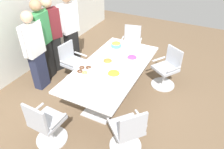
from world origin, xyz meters
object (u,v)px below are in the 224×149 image
(donut_platter, at_px, (85,70))
(plate_stack, at_px, (88,87))
(office_chair_1, at_px, (128,132))
(snack_bowl_pretzels, at_px, (108,62))
(snack_bowl_chips_orange, at_px, (114,74))
(office_chair_3, at_px, (131,45))
(snack_bowl_candy_mix, at_px, (132,58))
(office_chair_0, at_px, (46,125))
(person_standing_0, at_px, (35,51))
(person_standing_1, at_px, (42,40))
(office_chair_2, at_px, (167,70))
(person_standing_2, at_px, (52,34))
(conference_table, at_px, (112,71))
(office_chair_4, at_px, (73,64))
(person_standing_3, at_px, (70,28))
(snack_bowl_chips_yellow, at_px, (116,44))
(napkin_pile, at_px, (98,57))

(donut_platter, distance_m, plate_stack, 0.54)
(office_chair_1, distance_m, snack_bowl_pretzels, 1.54)
(snack_bowl_pretzels, height_order, snack_bowl_chips_orange, snack_bowl_pretzels)
(office_chair_3, bearing_deg, snack_bowl_candy_mix, 99.29)
(plate_stack, bearing_deg, office_chair_0, 156.01)
(snack_bowl_chips_orange, relative_size, plate_stack, 1.19)
(snack_bowl_pretzels, distance_m, plate_stack, 0.83)
(office_chair_0, bearing_deg, person_standing_0, 138.21)
(office_chair_1, relative_size, snack_bowl_candy_mix, 4.08)
(person_standing_0, relative_size, person_standing_1, 0.94)
(office_chair_2, relative_size, snack_bowl_candy_mix, 4.08)
(snack_bowl_pretzels, bearing_deg, person_standing_2, 80.49)
(person_standing_2, height_order, snack_bowl_chips_orange, person_standing_2)
(conference_table, xyz_separation_m, office_chair_2, (0.90, -0.93, -0.22))
(office_chair_2, xyz_separation_m, snack_bowl_pretzels, (-0.87, 1.04, 0.40))
(office_chair_1, bearing_deg, office_chair_4, 98.40)
(snack_bowl_pretzels, bearing_deg, office_chair_3, 4.88)
(office_chair_0, distance_m, office_chair_2, 2.81)
(office_chair_3, distance_m, person_standing_0, 2.53)
(office_chair_3, bearing_deg, person_standing_0, 44.26)
(person_standing_3, bearing_deg, donut_platter, 59.08)
(office_chair_3, bearing_deg, snack_bowl_chips_orange, 89.56)
(person_standing_1, distance_m, plate_stack, 1.83)
(office_chair_0, relative_size, office_chair_1, 1.00)
(office_chair_3, bearing_deg, person_standing_2, 29.37)
(office_chair_4, relative_size, plate_stack, 4.27)
(snack_bowl_chips_yellow, relative_size, snack_bowl_pretzels, 1.16)
(office_chair_2, distance_m, snack_bowl_pretzels, 1.42)
(person_standing_2, height_order, snack_bowl_candy_mix, person_standing_2)
(person_standing_0, bearing_deg, snack_bowl_pretzels, 103.88)
(office_chair_2, height_order, person_standing_1, person_standing_1)
(office_chair_2, bearing_deg, office_chair_1, 120.66)
(office_chair_0, height_order, office_chair_2, same)
(conference_table, bearing_deg, napkin_pile, 72.52)
(office_chair_0, distance_m, office_chair_3, 3.24)
(office_chair_1, height_order, plate_stack, office_chair_1)
(conference_table, relative_size, snack_bowl_pretzels, 11.97)
(person_standing_3, xyz_separation_m, napkin_pile, (-0.63, -1.15, -0.19))
(person_standing_1, bearing_deg, office_chair_3, 132.12)
(snack_bowl_chips_yellow, height_order, napkin_pile, snack_bowl_chips_yellow)
(snack_bowl_candy_mix, bearing_deg, napkin_pile, 111.38)
(person_standing_3, xyz_separation_m, snack_bowl_candy_mix, (-0.37, -1.82, -0.18))
(snack_bowl_chips_yellow, xyz_separation_m, napkin_pile, (-0.67, 0.11, -0.02))
(snack_bowl_chips_orange, distance_m, napkin_pile, 0.72)
(office_chair_4, relative_size, person_standing_2, 0.50)
(office_chair_3, relative_size, snack_bowl_pretzels, 4.54)
(office_chair_1, relative_size, office_chair_4, 1.00)
(snack_bowl_candy_mix, distance_m, napkin_pile, 0.72)
(snack_bowl_chips_orange, relative_size, napkin_pile, 1.58)
(office_chair_2, relative_size, person_standing_2, 0.50)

